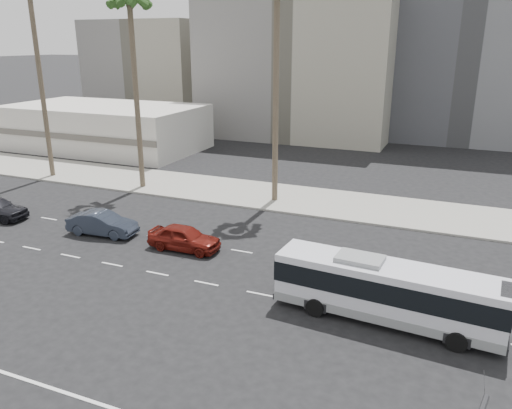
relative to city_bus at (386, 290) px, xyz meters
The scene contains 10 objects.
ground 6.29m from the city_bus, behind, with size 700.00×700.00×0.00m, color black.
sidewalk_north 16.77m from the city_bus, 111.44° to the left, with size 120.00×7.00×0.15m, color gray.
commercial_low 44.54m from the city_bus, 144.20° to the left, with size 22.00×12.16×5.00m.
midrise_beige_west 49.13m from the city_bus, 111.90° to the left, with size 24.00×18.00×18.00m, color gray.
midrise_gray_center 53.34m from the city_bus, 87.92° to the left, with size 20.00×20.00×26.00m, color #4E4F54.
midrise_beige_far 66.99m from the city_bus, 131.39° to the left, with size 18.00×16.00×15.00m, color gray.
city_bus is the anchor object (origin of this frame).
car_a 12.94m from the city_bus, 164.17° to the left, with size 4.47×1.80×1.52m, color maroon.
car_b 18.95m from the city_bus, 168.97° to the left, with size 4.59×1.60×1.51m, color #252C38.
palm_mid 29.59m from the city_bus, 148.60° to the left, with size 5.33×5.33×16.47m.
Camera 1 is at (8.41, -20.63, 12.02)m, focal length 35.09 mm.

